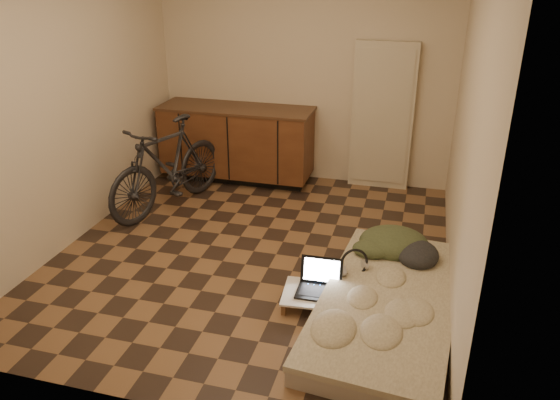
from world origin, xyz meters
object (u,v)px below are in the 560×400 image
(futon, at_px, (388,305))
(laptop, at_px, (319,284))
(bicycle, at_px, (167,161))
(lap_desk, at_px, (324,295))

(futon, xyz_separation_m, laptop, (-0.55, 0.04, 0.07))
(bicycle, relative_size, futon, 0.79)
(futon, distance_m, lap_desk, 0.50)
(bicycle, xyz_separation_m, laptop, (1.93, -1.33, -0.39))
(bicycle, height_order, lap_desk, bicycle)
(futon, bearing_deg, lap_desk, -174.43)
(bicycle, bearing_deg, futon, -10.06)
(lap_desk, bearing_deg, futon, -4.80)
(futon, height_order, laptop, laptop)
(lap_desk, bearing_deg, laptop, 131.75)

